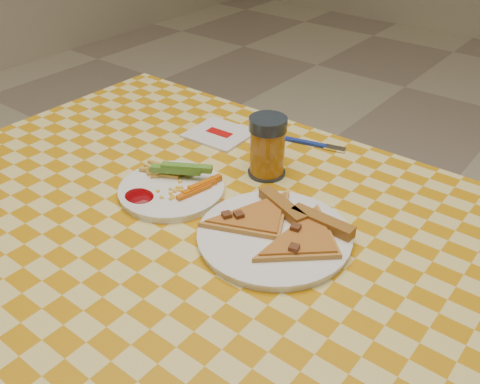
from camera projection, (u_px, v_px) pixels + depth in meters
name	position (u px, v px, depth m)	size (l,w,h in m)	color
table	(211.00, 253.00, 1.00)	(1.28, 0.88, 0.76)	white
plate_left	(172.00, 191.00, 1.04)	(0.20, 0.20, 0.01)	white
plate_right	(274.00, 237.00, 0.92)	(0.26, 0.26, 0.01)	white
fries_veggies	(174.00, 179.00, 1.04)	(0.18, 0.17, 0.04)	gold
pizza_slices	(282.00, 227.00, 0.92)	(0.28, 0.26, 0.02)	gold
drink_glass	(267.00, 147.00, 1.07)	(0.08, 0.08, 0.13)	black
napkin	(219.00, 134.00, 1.25)	(0.14, 0.13, 0.01)	silver
fork	(314.00, 144.00, 1.20)	(0.15, 0.05, 0.01)	navy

